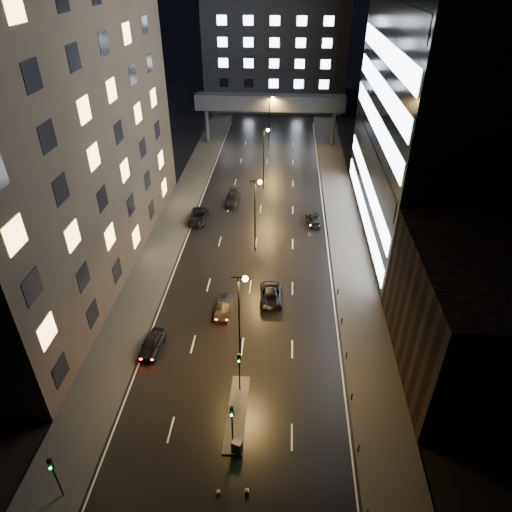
% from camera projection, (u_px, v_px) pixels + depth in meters
% --- Properties ---
extents(ground, '(160.00, 160.00, 0.00)m').
position_uv_depth(ground, '(261.00, 209.00, 70.77)').
color(ground, black).
rests_on(ground, ground).
extents(sidewalk_left, '(5.00, 110.00, 0.15)m').
position_uv_depth(sidewalk_left, '(174.00, 222.00, 67.28)').
color(sidewalk_left, '#383533').
rests_on(sidewalk_left, ground).
extents(sidewalk_right, '(5.00, 110.00, 0.15)m').
position_uv_depth(sidewalk_right, '(345.00, 227.00, 65.83)').
color(sidewalk_right, '#383533').
rests_on(sidewalk_right, ground).
extents(building_left, '(15.00, 48.00, 40.00)m').
position_uv_depth(building_left, '(38.00, 102.00, 47.77)').
color(building_left, '#2D2319').
rests_on(building_left, ground).
extents(building_right_low, '(10.00, 18.00, 12.00)m').
position_uv_depth(building_right_low, '(464.00, 317.00, 40.45)').
color(building_right_low, black).
rests_on(building_right_low, ground).
extents(building_right_glass, '(20.00, 36.00, 45.00)m').
position_uv_depth(building_right_glass, '(471.00, 61.00, 53.67)').
color(building_right_glass, black).
rests_on(building_right_glass, ground).
extents(building_far, '(34.00, 14.00, 25.00)m').
position_uv_depth(building_far, '(275.00, 56.00, 112.36)').
color(building_far, '#333335').
rests_on(building_far, ground).
extents(skybridge, '(30.00, 3.00, 10.00)m').
position_uv_depth(skybridge, '(270.00, 103.00, 91.26)').
color(skybridge, '#333335').
rests_on(skybridge, ground).
extents(median_island, '(1.60, 8.00, 0.15)m').
position_uv_depth(median_island, '(237.00, 413.00, 38.99)').
color(median_island, '#383533').
rests_on(median_island, ground).
extents(traffic_signal_near, '(0.28, 0.34, 4.40)m').
position_uv_depth(traffic_signal_near, '(239.00, 366.00, 39.42)').
color(traffic_signal_near, black).
rests_on(traffic_signal_near, median_island).
extents(traffic_signal_far, '(0.28, 0.34, 4.40)m').
position_uv_depth(traffic_signal_far, '(232.00, 420.00, 34.83)').
color(traffic_signal_far, black).
rests_on(traffic_signal_far, median_island).
extents(traffic_signal_corner, '(0.28, 0.34, 4.40)m').
position_uv_depth(traffic_signal_corner, '(54.00, 472.00, 31.42)').
color(traffic_signal_corner, black).
rests_on(traffic_signal_corner, ground).
extents(bollard_row, '(0.12, 25.12, 0.90)m').
position_uv_depth(bollard_row, '(349.00, 376.00, 41.97)').
color(bollard_row, black).
rests_on(bollard_row, ground).
extents(streetlight_near, '(1.45, 0.50, 10.15)m').
position_uv_depth(streetlight_near, '(241.00, 310.00, 40.49)').
color(streetlight_near, black).
rests_on(streetlight_near, ground).
extents(streetlight_mid_a, '(1.45, 0.50, 10.15)m').
position_uv_depth(streetlight_mid_a, '(256.00, 207.00, 57.19)').
color(streetlight_mid_a, black).
rests_on(streetlight_mid_a, ground).
extents(streetlight_mid_b, '(1.45, 0.50, 10.15)m').
position_uv_depth(streetlight_mid_b, '(265.00, 151.00, 73.89)').
color(streetlight_mid_b, black).
rests_on(streetlight_mid_b, ground).
extents(streetlight_far, '(1.45, 0.50, 10.15)m').
position_uv_depth(streetlight_far, '(270.00, 115.00, 90.59)').
color(streetlight_far, black).
rests_on(streetlight_far, ground).
extents(car_away_a, '(2.16, 4.50, 1.48)m').
position_uv_depth(car_away_a, '(152.00, 344.00, 45.03)').
color(car_away_a, black).
rests_on(car_away_a, ground).
extents(car_away_b, '(1.78, 4.39, 1.41)m').
position_uv_depth(car_away_b, '(224.00, 307.00, 49.81)').
color(car_away_b, black).
rests_on(car_away_b, ground).
extents(car_away_c, '(2.48, 5.31, 1.47)m').
position_uv_depth(car_away_c, '(198.00, 217.00, 67.20)').
color(car_away_c, black).
rests_on(car_away_c, ground).
extents(car_away_d, '(2.11, 5.19, 1.50)m').
position_uv_depth(car_away_d, '(233.00, 199.00, 72.16)').
color(car_away_d, black).
rests_on(car_away_d, ground).
extents(car_toward_a, '(2.71, 5.39, 1.47)m').
position_uv_depth(car_toward_a, '(271.00, 293.00, 51.80)').
color(car_toward_a, black).
rests_on(car_toward_a, ground).
extents(car_toward_b, '(2.42, 4.86, 1.36)m').
position_uv_depth(car_toward_b, '(314.00, 219.00, 66.78)').
color(car_toward_b, black).
rests_on(car_toward_b, ground).
extents(utility_cabinet, '(0.89, 0.73, 1.20)m').
position_uv_depth(utility_cabinet, '(237.00, 447.00, 35.51)').
color(utility_cabinet, '#464648').
rests_on(utility_cabinet, median_island).
extents(cone_a, '(0.42, 0.42, 0.45)m').
position_uv_depth(cone_a, '(218.00, 492.00, 33.06)').
color(cone_a, '#E8560C').
rests_on(cone_a, ground).
extents(cone_b, '(0.47, 0.47, 0.55)m').
position_uv_depth(cone_b, '(247.00, 491.00, 33.07)').
color(cone_b, '#E2600B').
rests_on(cone_b, ground).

